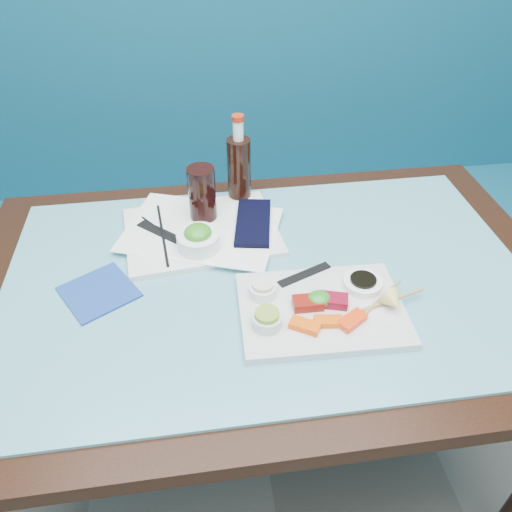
{
  "coord_description": "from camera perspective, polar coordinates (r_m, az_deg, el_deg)",
  "views": [
    {
      "loc": [
        -0.15,
        0.59,
        1.54
      ],
      "look_at": [
        -0.03,
        1.48,
        0.8
      ],
      "focal_mm": 35.0,
      "sensor_mm": 36.0,
      "label": 1
    }
  ],
  "objects": [
    {
      "name": "booth_bench",
      "position": [
        2.06,
        -2.52,
        5.17
      ],
      "size": [
        3.0,
        0.56,
        1.17
      ],
      "color": "#105069",
      "rests_on": "ground"
    },
    {
      "name": "dining_table",
      "position": [
        1.23,
        1.33,
        -5.44
      ],
      "size": [
        1.4,
        0.9,
        0.75
      ],
      "color": "black",
      "rests_on": "ground"
    },
    {
      "name": "glass_top",
      "position": [
        1.17,
        1.39,
        -2.42
      ],
      "size": [
        1.22,
        0.76,
        0.01
      ],
      "primitive_type": "cube",
      "color": "#58A1B1",
      "rests_on": "dining_table"
    },
    {
      "name": "sashimi_plate",
      "position": [
        1.09,
        7.49,
        -6.1
      ],
      "size": [
        0.36,
        0.26,
        0.02
      ],
      "primitive_type": "cube",
      "rotation": [
        0.0,
        0.0,
        -0.03
      ],
      "color": "silver",
      "rests_on": "glass_top"
    },
    {
      "name": "salmon_left",
      "position": [
        1.03,
        5.59,
        -7.93
      ],
      "size": [
        0.07,
        0.06,
        0.02
      ],
      "primitive_type": "cube",
      "rotation": [
        0.0,
        0.0,
        -0.54
      ],
      "color": "#FF530A",
      "rests_on": "sashimi_plate"
    },
    {
      "name": "salmon_mid",
      "position": [
        1.04,
        8.23,
        -7.41
      ],
      "size": [
        0.06,
        0.03,
        0.01
      ],
      "primitive_type": "cube",
      "rotation": [
        0.0,
        0.0,
        -0.12
      ],
      "color": "#EA5509",
      "rests_on": "sashimi_plate"
    },
    {
      "name": "salmon_right",
      "position": [
        1.05,
        10.95,
        -7.25
      ],
      "size": [
        0.07,
        0.06,
        0.02
      ],
      "primitive_type": "cube",
      "rotation": [
        0.0,
        0.0,
        0.59
      ],
      "color": "#FF390A",
      "rests_on": "sashimi_plate"
    },
    {
      "name": "tuna_left",
      "position": [
        1.07,
        5.96,
        -5.36
      ],
      "size": [
        0.07,
        0.04,
        0.02
      ],
      "primitive_type": "cube",
      "rotation": [
        0.0,
        0.0,
        -0.02
      ],
      "color": "maroon",
      "rests_on": "sashimi_plate"
    },
    {
      "name": "tuna_right",
      "position": [
        1.08,
        8.8,
        -5.05
      ],
      "size": [
        0.07,
        0.05,
        0.02
      ],
      "primitive_type": "cube",
      "rotation": [
        0.0,
        0.0,
        -0.29
      ],
      "color": "maroon",
      "rests_on": "sashimi_plate"
    },
    {
      "name": "seaweed_garnish",
      "position": [
        1.08,
        7.21,
        -4.89
      ],
      "size": [
        0.06,
        0.06,
        0.03
      ],
      "primitive_type": "ellipsoid",
      "rotation": [
        0.0,
        0.0,
        0.35
      ],
      "color": "#25831E",
      "rests_on": "sashimi_plate"
    },
    {
      "name": "ramekin_wasabi",
      "position": [
        1.03,
        1.25,
        -7.37
      ],
      "size": [
        0.07,
        0.07,
        0.03
      ],
      "primitive_type": "cylinder",
      "rotation": [
        0.0,
        0.0,
        -0.19
      ],
      "color": "silver",
      "rests_on": "sashimi_plate"
    },
    {
      "name": "wasabi_fill",
      "position": [
        1.01,
        1.26,
        -6.67
      ],
      "size": [
        0.05,
        0.05,
        0.01
      ],
      "primitive_type": "cylinder",
      "rotation": [
        0.0,
        0.0,
        0.06
      ],
      "color": "#7FA334",
      "rests_on": "ramekin_wasabi"
    },
    {
      "name": "ramekin_ginger",
      "position": [
        1.09,
        0.76,
        -3.95
      ],
      "size": [
        0.06,
        0.06,
        0.02
      ],
      "primitive_type": "cylinder",
      "rotation": [
        0.0,
        0.0,
        0.05
      ],
      "color": "white",
      "rests_on": "sashimi_plate"
    },
    {
      "name": "ginger_fill",
      "position": [
        1.08,
        0.77,
        -3.28
      ],
      "size": [
        0.06,
        0.06,
        0.01
      ],
      "primitive_type": "cylinder",
      "rotation": [
        0.0,
        0.0,
        0.29
      ],
      "color": "beige",
      "rests_on": "ramekin_ginger"
    },
    {
      "name": "soy_dish",
      "position": [
        1.14,
        12.09,
        -3.07
      ],
      "size": [
        0.11,
        0.11,
        0.02
      ],
      "primitive_type": "cylinder",
      "rotation": [
        0.0,
        0.0,
        0.41
      ],
      "color": "white",
      "rests_on": "sashimi_plate"
    },
    {
      "name": "soy_fill",
      "position": [
        1.13,
        12.17,
        -2.64
      ],
      "size": [
        0.08,
        0.08,
        0.01
      ],
      "primitive_type": "cylinder",
      "rotation": [
        0.0,
        0.0,
        -0.38
      ],
      "color": "black",
      "rests_on": "soy_dish"
    },
    {
      "name": "lemon_wedge",
      "position": [
        1.09,
        15.47,
        -5.07
      ],
      "size": [
        0.05,
        0.05,
        0.05
      ],
      "primitive_type": "cone",
      "rotation": [
        1.57,
        0.0,
        0.2
      ],
      "color": "#F1D272",
      "rests_on": "sashimi_plate"
    },
    {
      "name": "chopstick_sleeve",
      "position": [
        1.15,
        5.56,
        -2.1
      ],
      "size": [
        0.13,
        0.07,
        0.0
      ],
      "primitive_type": "cube",
      "rotation": [
        0.0,
        0.0,
        0.4
      ],
      "color": "black",
      "rests_on": "sashimi_plate"
    },
    {
      "name": "wooden_chopstick_a",
      "position": [
        1.1,
        13.32,
        -5.49
      ],
      "size": [
        0.17,
        0.14,
        0.01
      ],
      "primitive_type": "cylinder",
      "rotation": [
        1.57,
        0.0,
        -0.9
      ],
      "color": "#A5834D",
      "rests_on": "sashimi_plate"
    },
    {
      "name": "wooden_chopstick_b",
      "position": [
        1.1,
        13.82,
        -5.42
      ],
      "size": [
        0.23,
        0.07,
        0.01
      ],
      "primitive_type": "cylinder",
      "rotation": [
        1.57,
        0.0,
        -1.29
      ],
      "color": "#A5864E",
      "rests_on": "sashimi_plate"
    },
    {
      "name": "serving_tray",
      "position": [
        1.3,
        -6.23,
        2.78
      ],
      "size": [
        0.41,
        0.33,
        0.01
      ],
      "primitive_type": "cube",
      "rotation": [
        0.0,
        0.0,
        0.1
      ],
      "color": "white",
      "rests_on": "glass_top"
    },
    {
      "name": "paper_placemat",
      "position": [
        1.3,
        -6.26,
        3.08
      ],
      "size": [
        0.45,
        0.39,
        0.0
      ],
      "primitive_type": "cube",
      "rotation": [
        0.0,
        0.0,
        -0.35
      ],
      "color": "white",
      "rests_on": "serving_tray"
    },
    {
      "name": "seaweed_bowl",
      "position": [
        1.22,
        -6.59,
        1.73
      ],
      "size": [
        0.13,
        0.13,
        0.04
      ],
      "primitive_type": "cylinder",
      "rotation": [
        0.0,
        0.0,
        0.34
      ],
      "color": "white",
      "rests_on": "serving_tray"
    },
    {
      "name": "seaweed_salad",
      "position": [
        1.21,
        -6.68,
        2.69
      ],
      "size": [
        0.08,
        0.08,
        0.03
      ],
      "primitive_type": "ellipsoid",
      "rotation": [
        0.0,
        0.0,
        -0.18
      ],
      "color": "#328B20",
      "rests_on": "seaweed_bowl"
    },
    {
      "name": "cola_glass",
      "position": [
        1.3,
        -6.18,
        7.1
      ],
      "size": [
        0.08,
        0.08,
        0.15
      ],
      "primitive_type": "cylinder",
      "rotation": [
        0.0,
        0.0,
        0.09
      ],
      "color": "black",
      "rests_on": "serving_tray"
    },
    {
      "name": "navy_pouch",
      "position": [
        1.3,
        -0.32,
        3.83
      ],
      "size": [
        0.12,
        0.21,
        0.02
      ],
      "primitive_type": "cube",
      "rotation": [
        0.0,
        0.0,
        -0.18
      ],
      "color": "black",
      "rests_on": "serving_tray"
    },
    {
      "name": "fork",
      "position": [
        1.39,
        -1.17,
        6.25
      ],
      "size": [
        0.04,
        0.09,
        0.01
      ],
      "primitive_type": "cylinder",
      "rotation": [
        1.57,
        0.0,
        0.3
      ],
      "color": "silver",
      "rests_on": "serving_tray"
    },
    {
      "name": "black_chopstick_a",
      "position": [
        1.29,
        -10.63,
        2.49
      ],
      "size": [
        0.03,
        0.26,
        0.01
      ],
      "primitive_type": "cylinder",
      "rotation": [
        1.57,
        0.0,
        0.1
      ],
      "color": "black",
      "rests_on": "serving_tray"
    },
    {
      "name": "black_chopstick_b",
      "position": [
        1.29,
        -10.27,
        2.5
      ],
      "size": [
        0.13,
        0.17,
        0.01
      ],
      "primitive_type": "cylinder",
      "rotation": [
        1.57,
        0.0,
        0.64
      ],
      "color": "black",
      "rests_on": "serving_tray"
    },
    {
      "name": "tray_sleeve",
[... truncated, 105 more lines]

